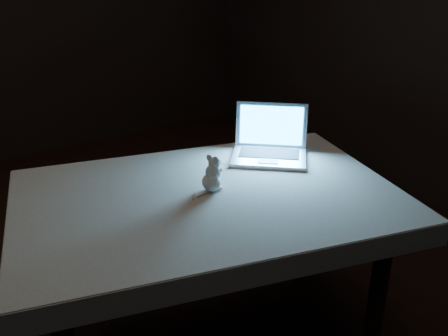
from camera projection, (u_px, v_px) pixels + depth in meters
floor at (135, 330)px, 2.33m from camera, size 5.00×5.00×0.00m
table at (209, 274)px, 2.11m from camera, size 1.58×1.24×0.74m
tablecloth at (214, 196)px, 2.04m from camera, size 1.77×1.57×0.09m
laptop at (270, 136)px, 2.23m from camera, size 0.44×0.44×0.23m
plush_mouse at (211, 174)px, 1.96m from camera, size 0.14×0.14×0.15m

